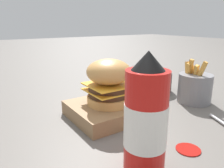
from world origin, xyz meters
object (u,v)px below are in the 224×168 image
object	(u,v)px
ketchup_bottle	(146,120)
fries_basket	(195,87)
serving_board	(112,109)
side_bowl	(153,81)
burger	(109,81)

from	to	relation	value
ketchup_bottle	fries_basket	size ratio (longest dim) A/B	1.49
serving_board	fries_basket	xyz separation A→B (m)	(0.27, -0.05, 0.03)
serving_board	ketchup_bottle	xyz separation A→B (m)	(-0.08, -0.21, 0.07)
ketchup_bottle	side_bowl	xyz separation A→B (m)	(0.32, 0.31, -0.06)
side_bowl	serving_board	bearing A→B (deg)	-157.38
serving_board	side_bowl	bearing A→B (deg)	22.62
serving_board	fries_basket	distance (m)	0.27
burger	ketchup_bottle	xyz separation A→B (m)	(-0.07, -0.21, -0.00)
burger	side_bowl	size ratio (longest dim) A/B	0.89
burger	ketchup_bottle	bearing A→B (deg)	-107.93
fries_basket	side_bowl	world-z (taller)	fries_basket
serving_board	side_bowl	distance (m)	0.27
ketchup_bottle	fries_basket	bearing A→B (deg)	24.65
serving_board	ketchup_bottle	distance (m)	0.24
serving_board	ketchup_bottle	size ratio (longest dim) A/B	1.06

